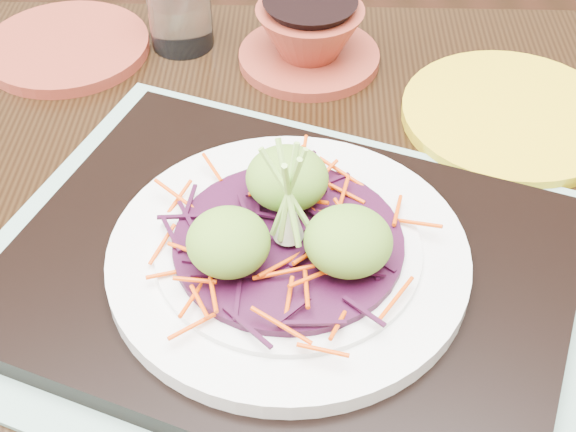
{
  "coord_description": "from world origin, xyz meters",
  "views": [
    {
      "loc": [
        -0.0,
        -0.4,
        1.13
      ],
      "look_at": [
        0.0,
        0.01,
        0.73
      ],
      "focal_mm": 50.0,
      "sensor_mm": 36.0,
      "label": 1
    }
  ],
  "objects_px": {
    "serving_tray": "(288,271)",
    "terracotta_bowl_set": "(309,39)",
    "terracotta_side_plate": "(67,47)",
    "yellow_plate": "(510,115)",
    "dining_table": "(254,314)",
    "white_plate": "(288,255)",
    "water_glass": "(179,4)"
  },
  "relations": [
    {
      "from": "water_glass",
      "to": "terracotta_bowl_set",
      "type": "bearing_deg",
      "value": -14.96
    },
    {
      "from": "terracotta_side_plate",
      "to": "terracotta_bowl_set",
      "type": "relative_size",
      "value": 0.99
    },
    {
      "from": "yellow_plate",
      "to": "terracotta_bowl_set",
      "type": "bearing_deg",
      "value": 151.31
    },
    {
      "from": "dining_table",
      "to": "serving_tray",
      "type": "bearing_deg",
      "value": -53.81
    },
    {
      "from": "yellow_plate",
      "to": "terracotta_side_plate",
      "type": "bearing_deg",
      "value": 164.34
    },
    {
      "from": "dining_table",
      "to": "yellow_plate",
      "type": "relative_size",
      "value": 5.64
    },
    {
      "from": "dining_table",
      "to": "yellow_plate",
      "type": "height_order",
      "value": "yellow_plate"
    },
    {
      "from": "serving_tray",
      "to": "terracotta_side_plate",
      "type": "xyz_separation_m",
      "value": [
        -0.22,
        0.31,
        -0.01
      ]
    },
    {
      "from": "yellow_plate",
      "to": "white_plate",
      "type": "bearing_deg",
      "value": -136.5
    },
    {
      "from": "dining_table",
      "to": "terracotta_bowl_set",
      "type": "bearing_deg",
      "value": 80.46
    },
    {
      "from": "terracotta_side_plate",
      "to": "terracotta_bowl_set",
      "type": "bearing_deg",
      "value": -4.81
    },
    {
      "from": "terracotta_bowl_set",
      "to": "yellow_plate",
      "type": "height_order",
      "value": "terracotta_bowl_set"
    },
    {
      "from": "dining_table",
      "to": "terracotta_bowl_set",
      "type": "relative_size",
      "value": 6.66
    },
    {
      "from": "dining_table",
      "to": "white_plate",
      "type": "relative_size",
      "value": 4.31
    },
    {
      "from": "terracotta_bowl_set",
      "to": "yellow_plate",
      "type": "relative_size",
      "value": 0.85
    },
    {
      "from": "white_plate",
      "to": "terracotta_side_plate",
      "type": "distance_m",
      "value": 0.38
    },
    {
      "from": "terracotta_side_plate",
      "to": "yellow_plate",
      "type": "relative_size",
      "value": 0.84
    },
    {
      "from": "dining_table",
      "to": "terracotta_bowl_set",
      "type": "distance_m",
      "value": 0.28
    },
    {
      "from": "white_plate",
      "to": "terracotta_side_plate",
      "type": "relative_size",
      "value": 1.55
    },
    {
      "from": "serving_tray",
      "to": "terracotta_bowl_set",
      "type": "bearing_deg",
      "value": 107.9
    },
    {
      "from": "serving_tray",
      "to": "dining_table",
      "type": "bearing_deg",
      "value": 146.43
    },
    {
      "from": "white_plate",
      "to": "yellow_plate",
      "type": "bearing_deg",
      "value": 43.5
    },
    {
      "from": "dining_table",
      "to": "serving_tray",
      "type": "xyz_separation_m",
      "value": [
        0.03,
        -0.04,
        0.1
      ]
    },
    {
      "from": "water_glass",
      "to": "yellow_plate",
      "type": "relative_size",
      "value": 0.46
    },
    {
      "from": "dining_table",
      "to": "terracotta_side_plate",
      "type": "relative_size",
      "value": 6.69
    },
    {
      "from": "terracotta_side_plate",
      "to": "yellow_plate",
      "type": "distance_m",
      "value": 0.44
    },
    {
      "from": "serving_tray",
      "to": "water_glass",
      "type": "relative_size",
      "value": 4.37
    },
    {
      "from": "terracotta_side_plate",
      "to": "water_glass",
      "type": "height_order",
      "value": "water_glass"
    },
    {
      "from": "terracotta_side_plate",
      "to": "terracotta_bowl_set",
      "type": "distance_m",
      "value": 0.25
    },
    {
      "from": "water_glass",
      "to": "yellow_plate",
      "type": "distance_m",
      "value": 0.34
    },
    {
      "from": "terracotta_side_plate",
      "to": "yellow_plate",
      "type": "xyz_separation_m",
      "value": [
        0.43,
        -0.12,
        0.0
      ]
    },
    {
      "from": "terracotta_bowl_set",
      "to": "terracotta_side_plate",
      "type": "bearing_deg",
      "value": 175.19
    }
  ]
}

